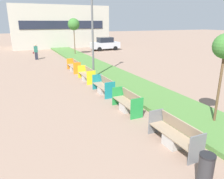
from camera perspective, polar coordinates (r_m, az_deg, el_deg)
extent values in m
cube|color=#4C7A38|center=(12.37, 11.07, -1.79)|extent=(2.80, 120.00, 0.18)
cube|color=#B2AD9E|center=(39.08, -13.67, 15.69)|extent=(15.19, 7.14, 6.50)
cube|color=#1E2333|center=(35.53, -12.50, 16.17)|extent=(12.76, 0.08, 1.20)
cube|color=#ADA8A0|center=(7.91, 15.69, -12.70)|extent=(0.52, 0.60, 0.42)
cube|color=gray|center=(7.80, 15.82, -11.23)|extent=(0.58, 2.03, 0.05)
cube|color=gray|center=(7.84, 17.52, -9.05)|extent=(0.14, 1.95, 0.48)
cube|color=slate|center=(7.14, 21.32, -14.34)|extent=(0.62, 0.04, 0.94)
cube|color=slate|center=(8.50, 11.34, -8.16)|extent=(0.62, 0.04, 0.94)
cube|color=#ADA8A0|center=(10.40, 3.80, -4.54)|extent=(0.52, 0.60, 0.42)
cube|color=gray|center=(10.32, 3.83, -3.36)|extent=(0.58, 1.84, 0.05)
cube|color=gray|center=(10.35, 5.17, -1.77)|extent=(0.14, 1.77, 0.48)
cube|color=#238C3D|center=(9.55, 6.51, -4.98)|extent=(0.62, 0.04, 0.94)
cube|color=#238C3D|center=(11.09, 1.53, -1.64)|extent=(0.62, 0.04, 0.94)
cube|color=#ADA8A0|center=(12.88, -2.33, -0.14)|extent=(0.52, 0.60, 0.42)
cube|color=gray|center=(12.82, -2.34, 0.84)|extent=(0.58, 1.93, 0.05)
cube|color=gray|center=(12.84, -1.24, 2.10)|extent=(0.14, 1.86, 0.48)
cube|color=#197A7F|center=(11.94, -0.54, -0.24)|extent=(0.62, 0.04, 0.94)
cube|color=#197A7F|center=(13.69, -3.92, 2.04)|extent=(0.62, 0.04, 0.94)
cube|color=#ADA8A0|center=(15.74, -6.70, 3.00)|extent=(0.52, 0.60, 0.42)
cube|color=gray|center=(15.68, -6.73, 3.82)|extent=(0.58, 2.05, 0.05)
cube|color=gray|center=(15.71, -5.83, 4.85)|extent=(0.14, 1.96, 0.48)
cube|color=yellow|center=(14.71, -5.47, 3.09)|extent=(0.62, 0.04, 0.94)
cube|color=yellow|center=(16.65, -7.86, 4.68)|extent=(0.62, 0.04, 0.94)
cube|color=#ADA8A0|center=(18.96, -9.95, 5.32)|extent=(0.52, 0.60, 0.42)
cube|color=gray|center=(18.91, -9.99, 6.00)|extent=(0.58, 2.15, 0.05)
cube|color=gray|center=(18.93, -9.24, 6.86)|extent=(0.14, 2.07, 0.48)
cube|color=orange|center=(17.87, -9.08, 5.50)|extent=(0.62, 0.04, 0.94)
cube|color=orange|center=(19.95, -10.82, 6.64)|extent=(0.62, 0.04, 0.94)
cylinder|color=#2D2D30|center=(6.36, 23.21, -19.12)|extent=(0.39, 0.39, 0.89)
cylinder|color=black|center=(6.10, 23.75, -15.53)|extent=(0.40, 0.40, 0.05)
cylinder|color=#56595B|center=(15.71, -5.18, 17.32)|extent=(0.14, 0.14, 8.17)
cylinder|color=brown|center=(9.59, 26.11, -0.24)|extent=(0.10, 0.10, 2.95)
cylinder|color=brown|center=(28.13, -9.76, 12.24)|extent=(0.10, 0.10, 3.36)
sphere|color=#38702D|center=(28.03, -9.98, 16.45)|extent=(1.42, 1.42, 1.42)
cube|color=#232633|center=(25.95, -19.14, 8.29)|extent=(0.30, 0.22, 0.82)
cube|color=#236051|center=(25.85, -19.30, 9.90)|extent=(0.38, 0.24, 0.66)
sphere|color=tan|center=(25.81, -19.40, 10.88)|extent=(0.23, 0.23, 0.23)
cube|color=maroon|center=(25.87, -19.84, 9.02)|extent=(0.12, 0.20, 0.18)
cube|color=#B7BABF|center=(32.86, -1.80, 11.50)|extent=(4.24, 1.86, 0.84)
cube|color=black|center=(32.79, -1.82, 12.86)|extent=(2.14, 1.60, 0.72)
cylinder|color=black|center=(32.60, 0.91, 10.72)|extent=(0.60, 0.20, 0.60)
cylinder|color=black|center=(34.23, -0.41, 11.04)|extent=(0.60, 0.20, 0.60)
cylinder|color=black|center=(31.61, -3.29, 10.48)|extent=(0.60, 0.20, 0.60)
cylinder|color=black|center=(33.28, -4.44, 10.81)|extent=(0.60, 0.20, 0.60)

